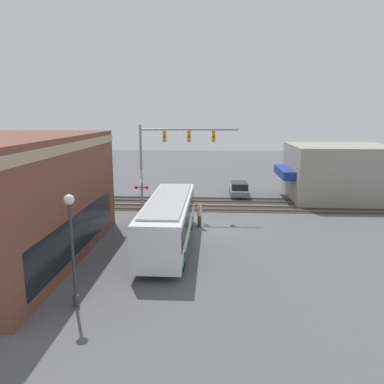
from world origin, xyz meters
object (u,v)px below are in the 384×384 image
object	(u,v)px
city_bus	(169,220)
pedestrian_near_bus	(200,215)
pedestrian_at_crossing	(161,204)
parked_car_grey	(239,189)
crossing_signal	(141,188)
streetlamp	(72,241)

from	to	relation	value
city_bus	pedestrian_near_bus	size ratio (longest dim) A/B	6.19
pedestrian_at_crossing	city_bus	bearing A→B (deg)	-168.18
parked_car_grey	pedestrian_near_bus	distance (m)	11.80
parked_car_grey	pedestrian_at_crossing	xyz separation A→B (m)	(-7.93, 6.94, 0.23)
pedestrian_near_bus	crossing_signal	bearing A→B (deg)	56.63
crossing_signal	pedestrian_near_bus	bearing A→B (deg)	-123.37
pedestrian_at_crossing	pedestrian_near_bus	xyz separation A→B (m)	(-3.29, -3.33, 0.04)
parked_car_grey	pedestrian_near_bus	bearing A→B (deg)	162.14
pedestrian_at_crossing	pedestrian_near_bus	distance (m)	4.68
pedestrian_near_bus	city_bus	bearing A→B (deg)	156.40
city_bus	pedestrian_near_bus	world-z (taller)	city_bus
city_bus	crossing_signal	xyz separation A→B (m)	(7.30, 3.11, 0.61)
streetlamp	pedestrian_near_bus	world-z (taller)	streetlamp
city_bus	parked_car_grey	distance (m)	16.26
pedestrian_at_crossing	parked_car_grey	bearing A→B (deg)	-41.20
city_bus	crossing_signal	distance (m)	7.96
city_bus	streetlamp	distance (m)	8.54
streetlamp	parked_car_grey	size ratio (longest dim) A/B	1.10
city_bus	pedestrian_near_bus	xyz separation A→B (m)	(4.08, -1.78, -0.76)
city_bus	pedestrian_at_crossing	distance (m)	7.58
city_bus	pedestrian_at_crossing	xyz separation A→B (m)	(7.37, 1.54, -0.81)
streetlamp	pedestrian_at_crossing	world-z (taller)	streetlamp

